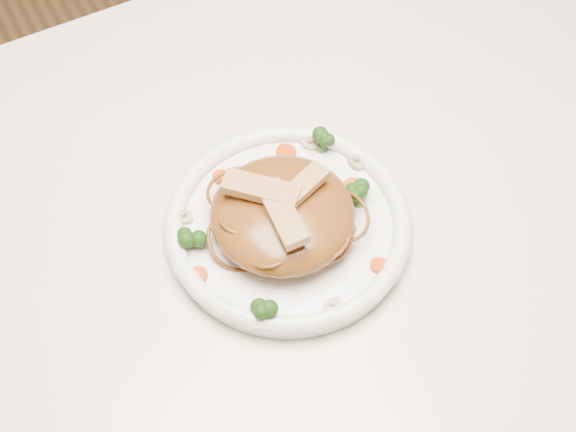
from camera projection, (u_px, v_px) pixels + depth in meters
name	position (u px, v px, depth m)	size (l,w,h in m)	color
table	(287.00, 264.00, 0.91)	(1.20, 0.80, 0.75)	beige
plate	(288.00, 228.00, 0.81)	(0.25, 0.25, 0.02)	white
noodle_mound	(283.00, 214.00, 0.78)	(0.15, 0.15, 0.05)	brown
chicken_a	(300.00, 188.00, 0.76)	(0.06, 0.02, 0.01)	tan
chicken_b	(261.00, 189.00, 0.76)	(0.08, 0.02, 0.01)	tan
chicken_c	(283.00, 214.00, 0.74)	(0.08, 0.02, 0.01)	tan
broccoli_0	(322.00, 139.00, 0.85)	(0.03, 0.03, 0.03)	#1D460E
broccoli_1	(191.00, 236.00, 0.78)	(0.02, 0.02, 0.03)	#1D460E
broccoli_2	(266.00, 309.00, 0.73)	(0.03, 0.03, 0.03)	#1D460E
broccoli_3	(359.00, 193.00, 0.81)	(0.03, 0.03, 0.03)	#1D460E
carrot_0	(286.00, 152.00, 0.85)	(0.02, 0.02, 0.01)	#C03E07
carrot_1	(198.00, 275.00, 0.77)	(0.02, 0.02, 0.01)	#C03E07
carrot_2	(353.00, 186.00, 0.83)	(0.02, 0.02, 0.01)	#C03E07
carrot_3	(221.00, 177.00, 0.84)	(0.02, 0.02, 0.01)	#C03E07
carrot_4	(379.00, 266.00, 0.77)	(0.02, 0.02, 0.01)	#C03E07
mushroom_0	(333.00, 305.00, 0.75)	(0.02, 0.02, 0.01)	#BCAA8D
mushroom_1	(356.00, 161.00, 0.85)	(0.02, 0.02, 0.01)	#BCAA8D
mushroom_2	(184.00, 217.00, 0.81)	(0.02, 0.02, 0.01)	#BCAA8D
mushroom_3	(311.00, 143.00, 0.86)	(0.02, 0.02, 0.01)	#BCAA8D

